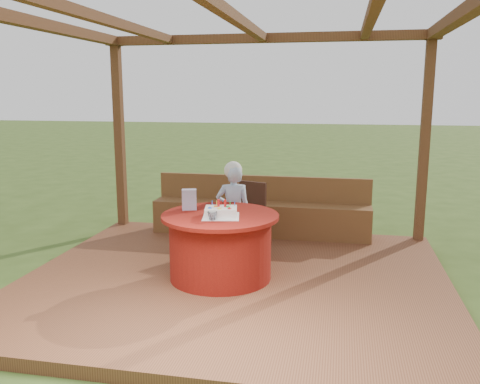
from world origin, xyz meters
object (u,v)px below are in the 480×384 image
at_px(table, 220,246).
at_px(gift_bag, 189,199).
at_px(elderly_woman, 233,209).
at_px(birthday_cake, 221,212).
at_px(bench, 261,215).
at_px(chair, 249,213).
at_px(drinking_glass, 212,216).

relative_size(table, gift_bag, 5.53).
relative_size(table, elderly_woman, 1.06).
xyz_separation_m(table, birthday_cake, (0.03, -0.11, 0.39)).
height_order(bench, chair, chair).
bearing_deg(elderly_woman, chair, 77.91).
xyz_separation_m(table, gift_bag, (-0.38, 0.15, 0.45)).
distance_m(bench, birthday_cake, 1.95).
height_order(birthday_cake, drinking_glass, birthday_cake).
relative_size(elderly_woman, drinking_glass, 12.02).
distance_m(table, gift_bag, 0.61).
xyz_separation_m(elderly_woman, drinking_glass, (-0.01, -0.97, 0.15)).
bearing_deg(drinking_glass, gift_bag, 130.94).
height_order(chair, elderly_woman, elderly_woman).
xyz_separation_m(chair, drinking_glass, (-0.11, -1.43, 0.30)).
relative_size(birthday_cake, drinking_glass, 4.44).
bearing_deg(bench, elderly_woman, -98.34).
xyz_separation_m(bench, birthday_cake, (-0.12, -1.88, 0.48)).
bearing_deg(bench, table, -94.81).
height_order(chair, drinking_glass, chair).
distance_m(chair, drinking_glass, 1.47).
height_order(elderly_woman, drinking_glass, elderly_woman).
distance_m(bench, table, 1.79).
distance_m(chair, birthday_cake, 1.31).
bearing_deg(gift_bag, elderly_woman, 39.07).
bearing_deg(elderly_woman, gift_bag, -124.20).
xyz_separation_m(table, elderly_woman, (-0.01, 0.70, 0.24)).
bearing_deg(elderly_woman, bench, 81.66).
distance_m(birthday_cake, gift_bag, 0.49).
distance_m(elderly_woman, drinking_glass, 0.98).
bearing_deg(drinking_glass, birthday_cake, 73.71).
height_order(bench, gift_bag, gift_bag).
height_order(gift_bag, drinking_glass, gift_bag).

